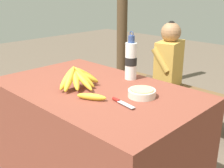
{
  "coord_description": "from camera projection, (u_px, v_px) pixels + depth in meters",
  "views": [
    {
      "loc": [
        1.31,
        -1.18,
        1.42
      ],
      "look_at": [
        0.11,
        0.05,
        0.83
      ],
      "focal_mm": 45.0,
      "sensor_mm": 36.0,
      "label": 1
    }
  ],
  "objects": [
    {
      "name": "market_counter",
      "position": [
        96.0,
        140.0,
        2.0
      ],
      "size": [
        1.4,
        0.87,
        0.79
      ],
      "color": "brown",
      "rests_on": "ground_plane"
    },
    {
      "name": "banana_bunch_ripe",
      "position": [
        78.0,
        78.0,
        1.83
      ],
      "size": [
        0.22,
        0.33,
        0.16
      ],
      "color": "#4C381E",
      "rests_on": "market_counter"
    },
    {
      "name": "serving_bowl",
      "position": [
        142.0,
        92.0,
        1.71
      ],
      "size": [
        0.17,
        0.17,
        0.05
      ],
      "color": "silver",
      "rests_on": "market_counter"
    },
    {
      "name": "water_bottle",
      "position": [
        131.0,
        60.0,
        2.01
      ],
      "size": [
        0.09,
        0.09,
        0.35
      ],
      "color": "white",
      "rests_on": "market_counter"
    },
    {
      "name": "loose_banana_front",
      "position": [
        92.0,
        97.0,
        1.66
      ],
      "size": [
        0.18,
        0.12,
        0.04
      ],
      "rotation": [
        0.0,
        0.0,
        0.49
      ],
      "color": "gold",
      "rests_on": "market_counter"
    },
    {
      "name": "knife",
      "position": [
        120.0,
        102.0,
        1.62
      ],
      "size": [
        0.19,
        0.05,
        0.02
      ],
      "rotation": [
        0.0,
        0.0,
        -0.15
      ],
      "color": "#BCBCC1",
      "rests_on": "market_counter"
    },
    {
      "name": "wooden_bench",
      "position": [
        188.0,
        97.0,
        2.86
      ],
      "size": [
        1.73,
        0.32,
        0.43
      ],
      "color": "brown",
      "rests_on": "ground_plane"
    },
    {
      "name": "seated_vendor",
      "position": [
        164.0,
        66.0,
        2.92
      ],
      "size": [
        0.45,
        0.42,
        1.11
      ],
      "rotation": [
        0.0,
        0.0,
        3.37
      ],
      "color": "#473828",
      "rests_on": "ground_plane"
    }
  ]
}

